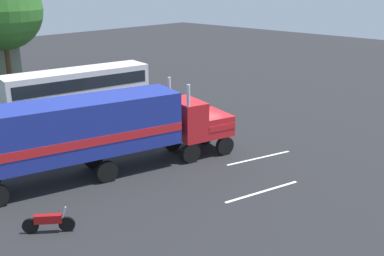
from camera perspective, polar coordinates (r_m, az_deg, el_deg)
ground_plane at (r=26.80m, az=0.16°, el=-2.99°), size 120.00×120.00×0.00m
lane_stripe_near at (r=26.10m, az=8.57°, el=-3.81°), size 4.24×1.49×0.01m
lane_stripe_mid at (r=22.15m, az=8.99°, el=-8.04°), size 4.28×1.33×0.01m
semi_truck at (r=23.42m, az=-11.78°, el=-0.05°), size 14.29×6.32×4.50m
person_bystander at (r=25.47m, az=-17.05°, el=-2.86°), size 0.34×0.45×1.63m
parked_bus at (r=34.94m, az=-14.40°, el=5.08°), size 11.27×4.36×3.40m
motorcycle at (r=19.35m, az=-17.84°, el=-11.33°), size 1.66×1.46×1.12m
tree_left at (r=42.24m, az=-23.20°, el=13.74°), size 6.84×6.84×10.81m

